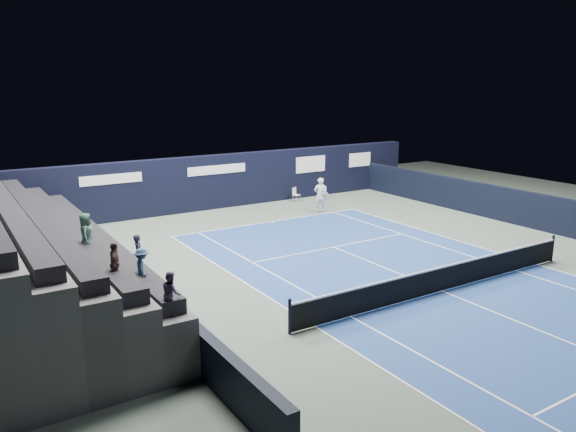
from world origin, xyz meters
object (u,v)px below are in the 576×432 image
folding_chair_back_a (295,192)px  line_judge_chair (144,277)px  folding_chair_back_b (324,192)px  tennis_player (320,195)px  tennis_net (443,278)px

folding_chair_back_a → line_judge_chair: 16.41m
folding_chair_back_b → tennis_player: tennis_player is taller
folding_chair_back_a → tennis_player: tennis_player is taller
line_judge_chair → tennis_net: (8.92, -5.50, -0.08)m
line_judge_chair → tennis_player: 14.27m
folding_chair_back_a → folding_chair_back_b: bearing=-38.3°
tennis_net → tennis_player: tennis_player is taller
tennis_net → folding_chair_back_b: bearing=69.0°
tennis_net → tennis_player: 12.92m
line_judge_chair → tennis_net: size_ratio=0.08×
folding_chair_back_a → folding_chair_back_b: 1.93m
folding_chair_back_b → folding_chair_back_a: bearing=174.3°
folding_chair_back_a → tennis_player: 3.29m
line_judge_chair → tennis_net: tennis_net is taller
tennis_player → folding_chair_back_a: bearing=82.6°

